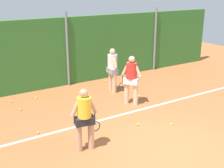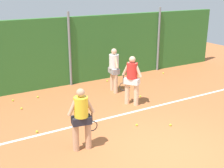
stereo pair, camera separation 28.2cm
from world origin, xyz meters
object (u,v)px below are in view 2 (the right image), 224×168
(player_midcourt, at_px, (132,78))
(tennis_ball_7, at_px, (21,108))
(player_foreground_near, at_px, (81,116))
(tennis_ball_5, at_px, (38,97))
(tennis_ball_3, at_px, (163,73))
(tennis_ball_10, at_px, (107,81))
(tennis_ball_8, at_px, (140,96))
(player_backcourt_far, at_px, (114,68))
(tennis_ball_0, at_px, (75,131))
(tennis_ball_9, at_px, (37,132))
(tennis_ball_2, at_px, (137,125))
(tennis_ball_1, at_px, (13,100))
(tennis_ball_4, at_px, (171,125))

(player_midcourt, height_order, tennis_ball_7, player_midcourt)
(player_foreground_near, height_order, tennis_ball_5, player_foreground_near)
(tennis_ball_3, distance_m, tennis_ball_10, 2.87)
(player_foreground_near, xyz_separation_m, tennis_ball_8, (3.41, 2.28, -0.88))
(player_backcourt_far, bearing_deg, tennis_ball_0, -41.44)
(player_backcourt_far, relative_size, tennis_ball_5, 25.86)
(tennis_ball_9, bearing_deg, tennis_ball_7, 88.57)
(tennis_ball_3, height_order, tennis_ball_8, same)
(tennis_ball_8, bearing_deg, player_midcourt, -149.18)
(tennis_ball_8, xyz_separation_m, tennis_ball_9, (-4.15, -0.82, 0.00))
(player_midcourt, height_order, tennis_ball_2, player_midcourt)
(player_backcourt_far, xyz_separation_m, tennis_ball_0, (-2.69, -2.37, -0.93))
(tennis_ball_9, relative_size, tennis_ball_10, 1.00)
(tennis_ball_7, relative_size, tennis_ball_10, 1.00)
(tennis_ball_1, bearing_deg, tennis_ball_9, -89.40)
(player_midcourt, bearing_deg, tennis_ball_4, 146.16)
(tennis_ball_0, bearing_deg, tennis_ball_5, 91.52)
(player_foreground_near, distance_m, tennis_ball_0, 1.30)
(tennis_ball_2, bearing_deg, player_backcourt_far, 72.04)
(player_backcourt_far, distance_m, tennis_ball_5, 3.04)
(player_backcourt_far, xyz_separation_m, tennis_ball_7, (-3.58, 0.04, -0.93))
(tennis_ball_3, xyz_separation_m, tennis_ball_7, (-6.82, -0.90, 0.00))
(tennis_ball_0, bearing_deg, tennis_ball_7, 110.04)
(tennis_ball_0, height_order, tennis_ball_5, same)
(tennis_ball_5, bearing_deg, tennis_ball_4, -57.63)
(player_midcourt, height_order, tennis_ball_5, player_midcourt)
(tennis_ball_4, distance_m, tennis_ball_5, 5.04)
(tennis_ball_0, relative_size, tennis_ball_1, 1.00)
(player_midcourt, relative_size, tennis_ball_10, 26.03)
(player_midcourt, distance_m, tennis_ball_0, 2.87)
(player_foreground_near, height_order, tennis_ball_9, player_foreground_near)
(player_backcourt_far, distance_m, tennis_ball_1, 3.88)
(player_foreground_near, bearing_deg, tennis_ball_4, 8.23)
(player_midcourt, xyz_separation_m, tennis_ball_9, (-3.48, -0.42, -0.93))
(tennis_ball_7, distance_m, tennis_ball_8, 4.24)
(tennis_ball_5, distance_m, tennis_ball_10, 3.19)
(tennis_ball_1, bearing_deg, tennis_ball_8, -25.32)
(tennis_ball_1, relative_size, tennis_ball_8, 1.00)
(player_midcourt, relative_size, tennis_ball_8, 26.03)
(tennis_ball_8, bearing_deg, tennis_ball_9, -168.80)
(tennis_ball_0, distance_m, tennis_ball_8, 3.49)
(player_backcourt_far, height_order, tennis_ball_8, player_backcourt_far)
(player_midcourt, bearing_deg, tennis_ball_0, 74.64)
(tennis_ball_2, bearing_deg, tennis_ball_0, 162.44)
(player_backcourt_far, relative_size, tennis_ball_9, 25.86)
(tennis_ball_5, bearing_deg, player_midcourt, -40.58)
(player_backcourt_far, xyz_separation_m, tennis_ball_5, (-2.78, 0.82, -0.93))
(tennis_ball_0, bearing_deg, player_backcourt_far, 41.39)
(tennis_ball_2, bearing_deg, tennis_ball_7, 131.51)
(player_backcourt_far, height_order, tennis_ball_7, player_backcourt_far)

